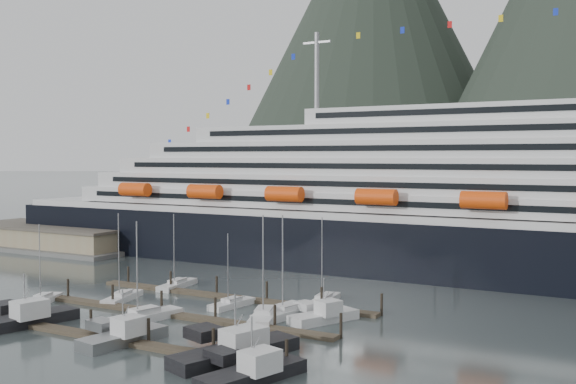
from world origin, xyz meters
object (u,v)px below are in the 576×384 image
object	(u,v)px
warehouse	(53,239)
trawler_e	(323,315)
sailboat_d	(288,313)
sailboat_e	(177,285)
sailboat_b	(122,298)
sailboat_g	(324,301)
trawler_b	(122,336)
trawler_a	(24,318)
sailboat_h	(264,317)
cruise_ship	(521,210)
trawler_d	(251,372)
sailboat_a	(43,300)
sailboat_c	(144,317)
sailboat_f	(232,304)
trawler_c	(234,350)

from	to	relation	value
warehouse	trawler_e	bearing A→B (deg)	-20.34
sailboat_d	sailboat_e	distance (m)	26.69
sailboat_b	sailboat_g	size ratio (longest dim) A/B	1.03
sailboat_d	trawler_b	xyz separation A→B (m)	(-10.09, -20.82, 0.45)
sailboat_d	trawler_a	size ratio (longest dim) A/B	1.03
sailboat_h	cruise_ship	bearing A→B (deg)	-47.50
trawler_d	sailboat_a	bearing A→B (deg)	88.95
sailboat_c	sailboat_h	xyz separation A→B (m)	(13.52, 7.80, 0.01)
sailboat_h	trawler_b	world-z (taller)	sailboat_h
sailboat_c	sailboat_d	xyz separation A→B (m)	(15.07, 11.42, -0.00)
sailboat_g	trawler_a	world-z (taller)	sailboat_g
sailboat_c	sailboat_f	distance (m)	13.34
sailboat_f	trawler_e	xyz separation A→B (m)	(15.04, -1.22, 0.44)
trawler_e	cruise_ship	bearing A→B (deg)	4.07
sailboat_d	trawler_d	size ratio (longest dim) A/B	1.18
sailboat_d	trawler_c	distance (m)	19.92
sailboat_a	trawler_e	distance (m)	41.81
sailboat_g	trawler_c	distance (m)	28.93
trawler_d	trawler_e	size ratio (longest dim) A/B	1.19
warehouse	sailboat_b	distance (m)	64.37
sailboat_f	trawler_c	size ratio (longest dim) A/B	0.71
cruise_ship	sailboat_f	size ratio (longest dim) A/B	19.20
sailboat_g	trawler_a	xyz separation A→B (m)	(-27.31, -30.05, 0.52)
sailboat_f	sailboat_h	distance (m)	9.20
trawler_c	sailboat_g	bearing A→B (deg)	26.01
sailboat_f	trawler_a	xyz separation A→B (m)	(-16.96, -21.55, 0.53)
sailboat_f	trawler_b	bearing A→B (deg)	-173.90
sailboat_b	trawler_a	xyz separation A→B (m)	(-0.42, -17.13, 0.52)
sailboat_e	trawler_b	world-z (taller)	sailboat_e
trawler_e	sailboat_d	bearing A→B (deg)	109.36
sailboat_c	sailboat_d	size ratio (longest dim) A/B	0.96
trawler_a	sailboat_f	bearing A→B (deg)	-26.20
sailboat_d	trawler_d	bearing A→B (deg)	-147.97
sailboat_e	trawler_a	bearing A→B (deg)	170.11
trawler_a	warehouse	bearing A→B (deg)	57.85
trawler_b	trawler_c	xyz separation A→B (m)	(14.41, 1.38, 0.07)
sailboat_a	sailboat_c	size ratio (longest dim) A/B	0.88
sailboat_a	trawler_e	world-z (taller)	sailboat_a
trawler_a	sailboat_b	bearing A→B (deg)	10.60
sailboat_b	sailboat_g	xyz separation A→B (m)	(26.89, 12.92, -0.01)
sailboat_g	trawler_d	bearing A→B (deg)	-173.33
trawler_b	trawler_d	xyz separation A→B (m)	(19.74, -3.72, -0.00)
sailboat_c	sailboat_e	xyz separation A→B (m)	(-10.31, 19.66, -0.03)
trawler_c	warehouse	bearing A→B (deg)	77.88
sailboat_f	trawler_d	xyz separation A→B (m)	(19.29, -25.30, 0.49)
trawler_e	trawler_b	bearing A→B (deg)	166.97
sailboat_b	sailboat_c	distance (m)	13.55
sailboat_g	sailboat_h	bearing A→B (deg)	161.87
sailboat_c	trawler_d	size ratio (longest dim) A/B	1.13
sailboat_a	sailboat_d	distance (m)	36.72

